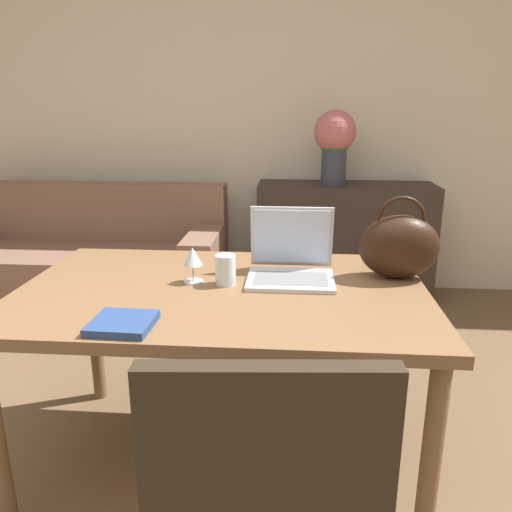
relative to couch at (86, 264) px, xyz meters
name	(u,v)px	position (x,y,z in m)	size (l,w,h in m)	color
wall_back	(245,105)	(1.06, 0.55, 1.06)	(10.00, 0.06, 2.70)	beige
dining_table	(223,308)	(1.19, -1.54, 0.36)	(1.44, 0.91, 0.72)	brown
couch	(86,264)	(0.00, 0.00, 0.00)	(1.90, 0.77, 0.82)	#7F5B4C
sideboard	(344,242)	(1.79, 0.28, 0.12)	(1.22, 0.40, 0.83)	#332823
laptop	(291,259)	(1.43, -1.40, 0.50)	(0.32, 0.29, 0.25)	silver
drinking_glass	(226,270)	(1.19, -1.51, 0.49)	(0.07, 0.07, 0.11)	silver
wine_glass	(193,259)	(1.07, -1.49, 0.52)	(0.07, 0.07, 0.13)	silver
handbag	(399,246)	(1.82, -1.38, 0.56)	(0.29, 0.17, 0.31)	black
flower_vase	(335,140)	(1.69, 0.23, 0.84)	(0.28, 0.28, 0.49)	#333847
book	(122,323)	(0.94, -1.90, 0.45)	(0.18, 0.18, 0.02)	navy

